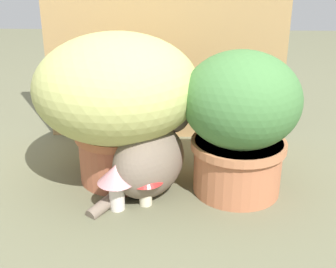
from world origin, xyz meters
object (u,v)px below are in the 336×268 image
grass_planter (117,96)px  leafy_planter (240,119)px  mushroom_ornament_pink (116,178)px  mushroom_ornament_red (145,175)px  cat (153,156)px

grass_planter → leafy_planter: (0.37, -0.07, -0.04)m
leafy_planter → mushroom_ornament_pink: (-0.35, -0.12, -0.14)m
mushroom_ornament_red → cat: bearing=77.4°
cat → mushroom_ornament_pink: (-0.10, -0.10, -0.02)m
leafy_planter → mushroom_ornament_pink: bearing=-160.8°
cat → mushroom_ornament_pink: 0.14m
grass_planter → mushroom_ornament_red: bearing=-59.6°
leafy_planter → grass_planter: bearing=169.6°
mushroom_ornament_pink → grass_planter: bearing=94.8°
cat → leafy_planter: bearing=4.5°
grass_planter → cat: bearing=-38.1°
grass_planter → cat: 0.21m
grass_planter → mushroom_ornament_red: 0.26m
cat → mushroom_ornament_red: size_ratio=2.38×
grass_planter → cat: (0.11, -0.09, -0.16)m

